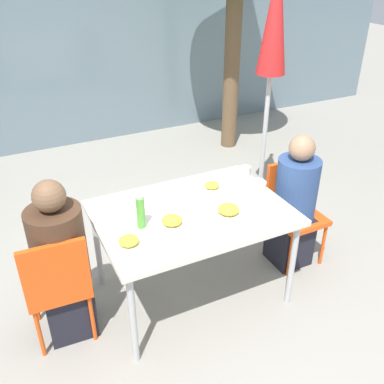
# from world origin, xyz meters

# --- Properties ---
(ground_plane) EXTENTS (24.00, 24.00, 0.00)m
(ground_plane) POSITION_xyz_m (0.00, 0.00, 0.00)
(ground_plane) COLOR gray
(building_facade) EXTENTS (10.00, 0.20, 3.00)m
(building_facade) POSITION_xyz_m (0.00, 3.44, 1.50)
(building_facade) COLOR slate
(building_facade) RESTS_ON ground
(dining_table) EXTENTS (1.34, 0.95, 0.75)m
(dining_table) POSITION_xyz_m (0.00, 0.00, 0.70)
(dining_table) COLOR silver
(dining_table) RESTS_ON ground
(chair_left) EXTENTS (0.42, 0.42, 0.86)m
(chair_left) POSITION_xyz_m (-0.97, -0.03, 0.50)
(chair_left) COLOR #E54C14
(chair_left) RESTS_ON ground
(person_left) EXTENTS (0.35, 0.35, 1.18)m
(person_left) POSITION_xyz_m (-0.92, 0.05, 0.55)
(person_left) COLOR black
(person_left) RESTS_ON ground
(chair_right) EXTENTS (0.40, 0.40, 0.86)m
(chair_right) POSITION_xyz_m (0.97, 0.08, 0.50)
(chair_right) COLOR #E54C14
(chair_right) RESTS_ON ground
(person_right) EXTENTS (0.33, 0.33, 1.15)m
(person_right) POSITION_xyz_m (0.92, 0.00, 0.54)
(person_right) COLOR black
(person_right) RESTS_ON ground
(closed_umbrella) EXTENTS (0.36, 0.36, 2.37)m
(closed_umbrella) POSITION_xyz_m (1.20, 0.87, 1.68)
(closed_umbrella) COLOR #333333
(closed_umbrella) RESTS_ON ground
(plate_0) EXTENTS (0.20, 0.20, 0.06)m
(plate_0) POSITION_xyz_m (0.27, 0.21, 0.78)
(plate_0) COLOR white
(plate_0) RESTS_ON dining_table
(plate_1) EXTENTS (0.25, 0.25, 0.07)m
(plate_1) POSITION_xyz_m (-0.20, -0.11, 0.78)
(plate_1) COLOR white
(plate_1) RESTS_ON dining_table
(plate_2) EXTENTS (0.27, 0.27, 0.07)m
(plate_2) POSITION_xyz_m (0.20, -0.16, 0.78)
(plate_2) COLOR white
(plate_2) RESTS_ON dining_table
(plate_3) EXTENTS (0.23, 0.23, 0.06)m
(plate_3) POSITION_xyz_m (-0.53, -0.20, 0.78)
(plate_3) COLOR white
(plate_3) RESTS_ON dining_table
(bottle) EXTENTS (0.06, 0.06, 0.24)m
(bottle) POSITION_xyz_m (-0.39, -0.03, 0.87)
(bottle) COLOR #51A338
(bottle) RESTS_ON dining_table
(drinking_cup) EXTENTS (0.08, 0.08, 0.09)m
(drinking_cup) POSITION_xyz_m (0.60, 0.27, 0.80)
(drinking_cup) COLOR white
(drinking_cup) RESTS_ON dining_table
(salad_bowl) EXTENTS (0.15, 0.15, 0.06)m
(salad_bowl) POSITION_xyz_m (0.57, 0.06, 0.79)
(salad_bowl) COLOR white
(salad_bowl) RESTS_ON dining_table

